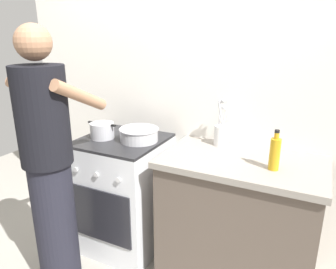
% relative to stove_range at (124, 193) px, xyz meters
% --- Properties ---
extents(ground, '(6.00, 6.00, 0.00)m').
position_rel_stove_range_xyz_m(ground, '(0.35, -0.15, -0.45)').
color(ground, gray).
extents(back_wall, '(3.20, 0.10, 2.50)m').
position_rel_stove_range_xyz_m(back_wall, '(0.55, 0.35, 0.80)').
color(back_wall, silver).
rests_on(back_wall, ground).
extents(countertop, '(1.00, 0.60, 0.90)m').
position_rel_stove_range_xyz_m(countertop, '(0.90, 0.00, 0.00)').
color(countertop, brown).
rests_on(countertop, ground).
extents(stove_range, '(0.60, 0.62, 0.90)m').
position_rel_stove_range_xyz_m(stove_range, '(0.00, 0.00, 0.00)').
color(stove_range, silver).
rests_on(stove_range, ground).
extents(pot, '(0.24, 0.18, 0.12)m').
position_rel_stove_range_xyz_m(pot, '(-0.14, -0.04, 0.51)').
color(pot, '#B2B2B7').
rests_on(pot, stove_range).
extents(mixing_bowl, '(0.29, 0.29, 0.10)m').
position_rel_stove_range_xyz_m(mixing_bowl, '(0.14, 0.02, 0.50)').
color(mixing_bowl, '#B7B7BC').
rests_on(mixing_bowl, stove_range).
extents(utensil_crock, '(0.10, 0.10, 0.33)m').
position_rel_stove_range_xyz_m(utensil_crock, '(0.70, 0.20, 0.54)').
color(utensil_crock, silver).
rests_on(utensil_crock, countertop).
extents(oil_bottle, '(0.06, 0.06, 0.24)m').
position_rel_stove_range_xyz_m(oil_bottle, '(1.09, -0.07, 0.55)').
color(oil_bottle, gold).
rests_on(oil_bottle, countertop).
extents(person, '(0.41, 0.50, 1.70)m').
position_rel_stove_range_xyz_m(person, '(-0.14, -0.57, 0.41)').
color(person, black).
rests_on(person, ground).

